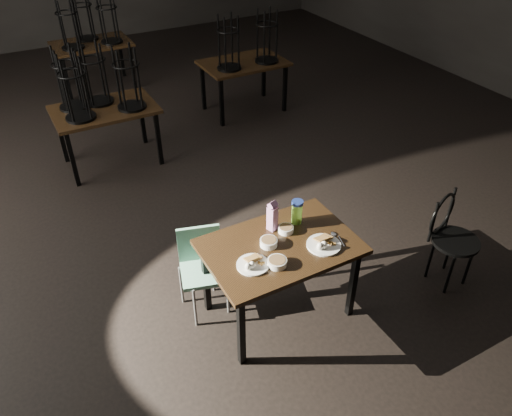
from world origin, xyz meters
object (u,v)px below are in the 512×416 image
water_bottle (297,212)px  bentwood_chair (450,233)px  school_chair (201,263)px  juice_carton (272,216)px  main_table (280,252)px

water_bottle → bentwood_chair: bearing=-23.0°
school_chair → water_bottle: bearing=1.1°
bentwood_chair → school_chair: bearing=143.3°
juice_carton → water_bottle: bearing=-4.8°
main_table → juice_carton: 0.29m
bentwood_chair → water_bottle: bearing=140.4°
school_chair → bentwood_chair: bearing=-3.9°
main_table → water_bottle: bearing=35.0°
juice_carton → bentwood_chair: size_ratio=0.31×
main_table → bentwood_chair: (1.53, -0.35, -0.15)m
water_bottle → school_chair: size_ratio=0.27×
water_bottle → school_chair: (-0.79, 0.21, -0.39)m
water_bottle → school_chair: water_bottle is taller
main_table → school_chair: (-0.52, 0.40, -0.21)m
juice_carton → school_chair: size_ratio=0.35×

